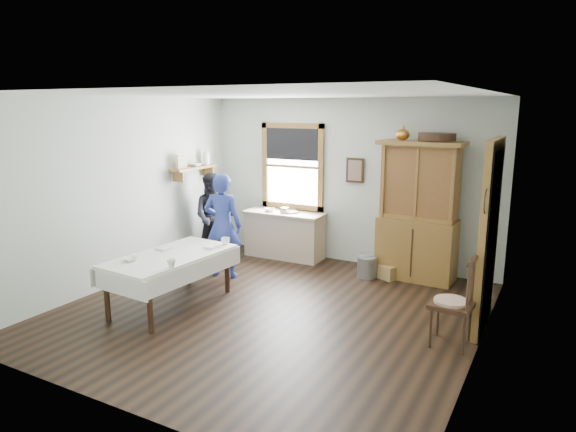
% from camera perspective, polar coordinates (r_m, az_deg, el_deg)
% --- Properties ---
extents(room, '(5.01, 5.01, 2.70)m').
position_cam_1_polar(room, '(6.29, -2.06, 0.95)').
color(room, black).
rests_on(room, ground).
extents(window, '(1.18, 0.07, 1.48)m').
position_cam_1_polar(window, '(8.86, 0.49, 6.08)').
color(window, white).
rests_on(window, room).
extents(doorway, '(0.09, 1.14, 2.22)m').
position_cam_1_polar(doorway, '(6.35, 21.59, -1.53)').
color(doorway, '#4D4537').
rests_on(doorway, room).
extents(wall_shelf, '(0.24, 1.00, 0.44)m').
position_cam_1_polar(wall_shelf, '(8.85, -10.27, 5.47)').
color(wall_shelf, olive).
rests_on(wall_shelf, room).
extents(framed_picture, '(0.30, 0.04, 0.40)m').
position_cam_1_polar(framed_picture, '(8.39, 7.44, 5.05)').
color(framed_picture, '#372213').
rests_on(framed_picture, room).
extents(rug_beater, '(0.01, 0.27, 0.27)m').
position_cam_1_polar(rug_beater, '(5.71, 21.25, 2.76)').
color(rug_beater, black).
rests_on(rug_beater, room).
extents(work_counter, '(1.40, 0.55, 0.80)m').
position_cam_1_polar(work_counter, '(8.85, -0.40, -2.08)').
color(work_counter, tan).
rests_on(work_counter, room).
extents(china_hutch, '(1.24, 0.63, 2.08)m').
position_cam_1_polar(china_hutch, '(7.84, 14.27, 0.50)').
color(china_hutch, olive).
rests_on(china_hutch, room).
extents(dining_table, '(1.04, 1.80, 0.70)m').
position_cam_1_polar(dining_table, '(6.89, -12.85, -6.99)').
color(dining_table, white).
rests_on(dining_table, room).
extents(spindle_chair, '(0.50, 0.50, 1.02)m').
position_cam_1_polar(spindle_chair, '(5.90, 17.76, -8.93)').
color(spindle_chair, '#372213').
rests_on(spindle_chair, room).
extents(pail, '(0.35, 0.35, 0.32)m').
position_cam_1_polar(pail, '(7.96, 8.80, -5.62)').
color(pail, gray).
rests_on(pail, room).
extents(wicker_basket, '(0.43, 0.37, 0.21)m').
position_cam_1_polar(wicker_basket, '(8.00, 10.86, -6.03)').
color(wicker_basket, olive).
rests_on(wicker_basket, room).
extents(woman_blue, '(0.61, 0.48, 1.48)m').
position_cam_1_polar(woman_blue, '(7.83, -7.25, -1.47)').
color(woman_blue, navy).
rests_on(woman_blue, room).
extents(figure_dark, '(0.83, 0.78, 1.36)m').
position_cam_1_polar(figure_dark, '(8.80, -8.18, -0.38)').
color(figure_dark, black).
rests_on(figure_dark, room).
extents(table_cup_a, '(0.14, 0.14, 0.09)m').
position_cam_1_polar(table_cup_a, '(7.15, -6.98, -2.76)').
color(table_cup_a, white).
rests_on(table_cup_a, dining_table).
extents(table_cup_b, '(0.11, 0.11, 0.10)m').
position_cam_1_polar(table_cup_b, '(6.26, -12.84, -5.14)').
color(table_cup_b, white).
rests_on(table_cup_b, dining_table).
extents(table_bowl, '(0.23, 0.23, 0.05)m').
position_cam_1_polar(table_bowl, '(6.65, -17.12, -4.58)').
color(table_bowl, white).
rests_on(table_bowl, dining_table).
extents(counter_book, '(0.27, 0.28, 0.02)m').
position_cam_1_polar(counter_book, '(8.70, -0.27, 0.44)').
color(counter_book, '#7B6652').
rests_on(counter_book, work_counter).
extents(counter_bowl, '(0.22, 0.22, 0.06)m').
position_cam_1_polar(counter_bowl, '(8.80, -2.06, 0.69)').
color(counter_bowl, white).
rests_on(counter_bowl, work_counter).
extents(shelf_bowl, '(0.22, 0.22, 0.05)m').
position_cam_1_polar(shelf_bowl, '(8.86, -10.23, 5.63)').
color(shelf_bowl, white).
rests_on(shelf_bowl, wall_shelf).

